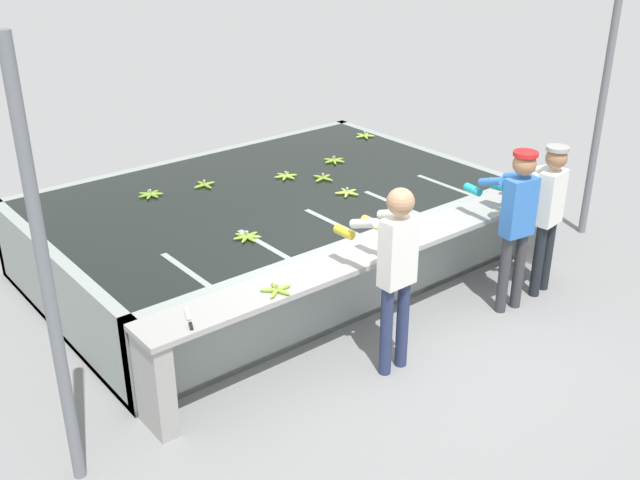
{
  "coord_description": "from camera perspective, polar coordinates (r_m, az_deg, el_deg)",
  "views": [
    {
      "loc": [
        -4.42,
        -4.32,
        3.88
      ],
      "look_at": [
        0.0,
        1.14,
        0.63
      ],
      "focal_mm": 42.0,
      "sensor_mm": 36.0,
      "label": 1
    }
  ],
  "objects": [
    {
      "name": "banana_bunch_floating_3",
      "position": [
        10.24,
        3.42,
        7.94
      ],
      "size": [
        0.27,
        0.27,
        0.08
      ],
      "color": "#9EC642",
      "rests_on": "wash_tank"
    },
    {
      "name": "banana_bunch_ledge_0",
      "position": [
        7.22,
        6.09,
        0.41
      ],
      "size": [
        0.25,
        0.25,
        0.08
      ],
      "color": "#93BC3D",
      "rests_on": "work_ledge"
    },
    {
      "name": "worker_0",
      "position": [
        6.35,
        5.72,
        -1.76
      ],
      "size": [
        0.41,
        0.72,
        1.73
      ],
      "color": "navy",
      "rests_on": "ground"
    },
    {
      "name": "banana_bunch_floating_7",
      "position": [
        8.54,
        -8.8,
        4.18
      ],
      "size": [
        0.28,
        0.28,
        0.08
      ],
      "color": "#7FAD33",
      "rests_on": "wash_tank"
    },
    {
      "name": "support_post_right",
      "position": [
        9.52,
        20.65,
        9.41
      ],
      "size": [
        0.09,
        0.09,
        3.2
      ],
      "color": "slate",
      "rests_on": "ground"
    },
    {
      "name": "wash_tank",
      "position": [
        8.49,
        -3.91,
        0.9
      ],
      "size": [
        5.0,
        3.26,
        0.89
      ],
      "color": "gray",
      "rests_on": "ground"
    },
    {
      "name": "banana_bunch_floating_6",
      "position": [
        8.37,
        -12.8,
        3.41
      ],
      "size": [
        0.28,
        0.28,
        0.08
      ],
      "color": "#75A333",
      "rests_on": "wash_tank"
    },
    {
      "name": "banana_bunch_floating_5",
      "position": [
        8.65,
        0.22,
        4.75
      ],
      "size": [
        0.28,
        0.28,
        0.08
      ],
      "color": "#7FAD33",
      "rests_on": "wash_tank"
    },
    {
      "name": "banana_bunch_floating_1",
      "position": [
        7.18,
        -5.58,
        0.26
      ],
      "size": [
        0.28,
        0.28,
        0.08
      ],
      "color": "#7FAD33",
      "rests_on": "wash_tank"
    },
    {
      "name": "banana_bunch_floating_4",
      "position": [
        9.24,
        1.08,
        6.08
      ],
      "size": [
        0.28,
        0.27,
        0.08
      ],
      "color": "#7FAD33",
      "rests_on": "wash_tank"
    },
    {
      "name": "banana_bunch_ledge_1",
      "position": [
        6.2,
        -3.31,
        -3.81
      ],
      "size": [
        0.27,
        0.28,
        0.08
      ],
      "color": "#8CB738",
      "rests_on": "work_ledge"
    },
    {
      "name": "banana_bunch_floating_2",
      "position": [
        8.22,
        2.08,
        3.63
      ],
      "size": [
        0.27,
        0.28,
        0.08
      ],
      "color": "#9EC642",
      "rests_on": "wash_tank"
    },
    {
      "name": "work_ledge",
      "position": [
        7.12,
        4.67,
        -2.26
      ],
      "size": [
        5.0,
        0.45,
        0.89
      ],
      "color": "#9E9E99",
      "rests_on": "ground"
    },
    {
      "name": "worker_1",
      "position": [
        7.56,
        14.7,
        1.84
      ],
      "size": [
        0.48,
        0.74,
        1.69
      ],
      "color": "#38383D",
      "rests_on": "ground"
    },
    {
      "name": "ground_plane",
      "position": [
        7.3,
        5.71,
        -7.41
      ],
      "size": [
        80.0,
        80.0,
        0.0
      ],
      "primitive_type": "plane",
      "color": "gray",
      "rests_on": "ground"
    },
    {
      "name": "banana_bunch_floating_0",
      "position": [
        8.72,
        -2.63,
        4.89
      ],
      "size": [
        0.28,
        0.28,
        0.08
      ],
      "color": "#8CB738",
      "rests_on": "wash_tank"
    },
    {
      "name": "knife_0",
      "position": [
        5.86,
        -9.9,
        -6.13
      ],
      "size": [
        0.16,
        0.33,
        0.02
      ],
      "color": "silver",
      "rests_on": "work_ledge"
    },
    {
      "name": "worker_2",
      "position": [
        8.0,
        16.88,
        2.5
      ],
      "size": [
        0.47,
        0.74,
        1.62
      ],
      "color": "#1E2328",
      "rests_on": "ground"
    },
    {
      "name": "support_post_left",
      "position": [
        5.15,
        -20.09,
        -3.11
      ],
      "size": [
        0.09,
        0.09,
        3.2
      ],
      "color": "slate",
      "rests_on": "ground"
    }
  ]
}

